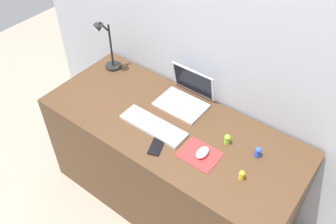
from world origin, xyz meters
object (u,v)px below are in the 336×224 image
keyboard (153,126)px  toy_figurine_lime (227,139)px  toy_figurine_blue (258,152)px  laptop (186,94)px  desk_lamp (107,48)px  toy_figurine_yellow (242,175)px  mouse (202,153)px  cell_phone (156,146)px

keyboard → toy_figurine_lime: bearing=20.3°
toy_figurine_blue → toy_figurine_lime: 0.18m
keyboard → toy_figurine_lime: toy_figurine_lime is taller
toy_figurine_lime → laptop: bearing=158.2°
laptop → desk_lamp: 0.63m
keyboard → desk_lamp: desk_lamp is taller
laptop → desk_lamp: (-0.61, -0.05, 0.12)m
toy_figurine_lime → toy_figurine_yellow: 0.25m
desk_lamp → toy_figurine_yellow: bearing=-13.0°
mouse → toy_figurine_blue: toy_figurine_blue is taller
toy_figurine_blue → laptop: bearing=166.5°
laptop → toy_figurine_blue: 0.58m
laptop → toy_figurine_lime: 0.41m
keyboard → toy_figurine_blue: bearing=16.1°
toy_figurine_blue → toy_figurine_yellow: 0.19m
laptop → toy_figurine_yellow: (0.56, -0.32, -0.02)m
laptop → desk_lamp: bearing=-175.5°
desk_lamp → mouse: bearing=-15.6°
keyboard → mouse: mouse is taller
desk_lamp → toy_figurine_yellow: desk_lamp is taller
laptop → keyboard: laptop is taller
toy_figurine_yellow → keyboard: bearing=178.3°
keyboard → mouse: size_ratio=4.27×
mouse → toy_figurine_yellow: (0.24, -0.01, 0.01)m
keyboard → cell_phone: 0.16m
desk_lamp → toy_figurine_yellow: 1.22m
desk_lamp → toy_figurine_blue: (1.17, -0.09, -0.14)m
desk_lamp → toy_figurine_lime: 1.01m
toy_figurine_blue → toy_figurine_lime: (-0.18, -0.02, -0.00)m
desk_lamp → keyboard: bearing=-23.3°
desk_lamp → toy_figurine_lime: size_ratio=6.07×
laptop → toy_figurine_lime: laptop is taller
cell_phone → toy_figurine_lime: toy_figurine_lime is taller
mouse → cell_phone: 0.26m
toy_figurine_lime → toy_figurine_yellow: bearing=-42.6°
mouse → toy_figurine_lime: 0.17m
desk_lamp → toy_figurine_blue: desk_lamp is taller
mouse → toy_figurine_yellow: size_ratio=1.62×
laptop → toy_figurine_blue: bearing=-13.5°
mouse → desk_lamp: bearing=164.4°
desk_lamp → toy_figurine_lime: (1.00, -0.11, -0.14)m
toy_figurine_blue → mouse: bearing=-143.8°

